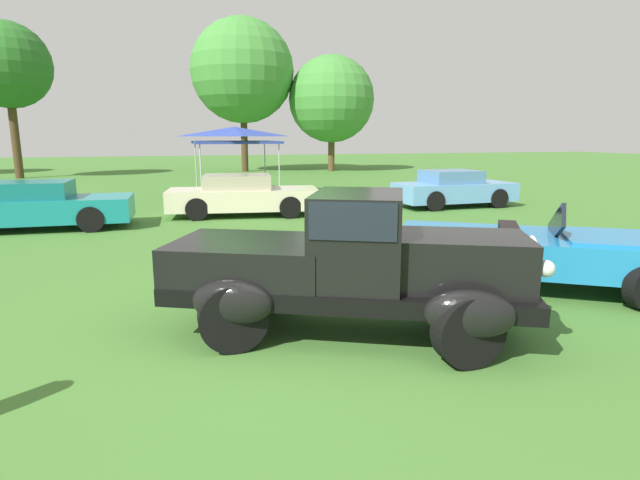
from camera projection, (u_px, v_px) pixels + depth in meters
ground_plane at (318, 344)px, 5.83m from camera, size 120.00×120.00×0.00m
feature_pickup_truck at (351, 263)px, 6.00m from camera, size 4.40×3.14×1.70m
neighbor_convertible at (544, 251)px, 7.93m from camera, size 4.57×3.79×1.40m
show_car_teal at (35, 206)px, 12.89m from camera, size 4.60×1.85×1.22m
show_car_cream at (242, 196)px, 15.18m from camera, size 4.59×2.28×1.22m
show_car_skyblue at (454, 189)px, 17.11m from camera, size 3.99×1.78×1.22m
canopy_tent_left_field at (235, 134)px, 20.34m from camera, size 3.29×3.29×2.71m
treeline_mid_left at (7, 66)px, 27.59m from camera, size 4.60×4.60×8.43m
treeline_center at (242, 71)px, 33.18m from camera, size 6.70×6.70×9.87m
treeline_mid_right at (332, 99)px, 34.07m from camera, size 5.72×5.72×7.63m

